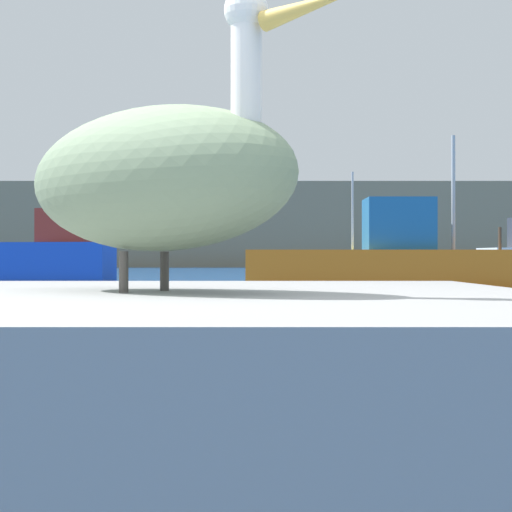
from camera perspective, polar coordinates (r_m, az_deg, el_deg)
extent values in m
cube|color=#7F755B|center=(81.46, -0.56, 2.14)|extent=(140.00, 13.53, 8.32)
cube|color=gray|center=(2.56, -7.57, -11.07)|extent=(2.52, 2.53, 0.75)
ellipsoid|color=gray|center=(2.52, -7.56, 5.58)|extent=(1.15, 1.05, 0.46)
cylinder|color=white|center=(2.33, -0.97, 12.36)|extent=(0.09, 0.09, 0.36)
sphere|color=white|center=(2.38, -0.97, 17.56)|extent=(0.13, 0.13, 0.13)
cone|color=gold|center=(2.24, 4.07, 17.91)|extent=(0.31, 0.26, 0.09)
cylinder|color=#4C4742|center=(2.61, -6.96, -1.12)|extent=(0.03, 0.03, 0.13)
cylinder|color=#4C4742|center=(2.48, -9.91, -1.16)|extent=(0.03, 0.03, 0.13)
cube|color=yellow|center=(44.42, 8.71, -0.44)|extent=(4.98, 2.08, 1.32)
cube|color=silver|center=(44.43, 8.47, 1.55)|extent=(1.51, 1.32, 1.77)
cylinder|color=#B2B2B2|center=(44.47, 6.84, 3.28)|extent=(0.12, 0.12, 4.46)
cube|color=blue|center=(30.12, -15.83, -0.42)|extent=(5.60, 2.37, 1.46)
cube|color=maroon|center=(29.76, -14.04, 2.17)|extent=(2.02, 1.49, 1.24)
cylinder|color=#B2B2B2|center=(29.58, -12.91, 3.45)|extent=(0.12, 0.12, 2.55)
cylinder|color=#3F382D|center=(29.21, -11.11, 1.68)|extent=(0.10, 0.10, 0.70)
cube|color=orange|center=(24.11, 8.50, -0.89)|extent=(7.95, 2.26, 1.12)
cube|color=#1E6099|center=(24.24, 10.15, 2.30)|extent=(2.03, 1.58, 1.58)
cylinder|color=#B2B2B2|center=(24.66, 14.00, 4.52)|extent=(0.12, 0.12, 3.52)
cylinder|color=#3F382D|center=(24.97, 17.19, 1.23)|extent=(0.10, 0.10, 0.70)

